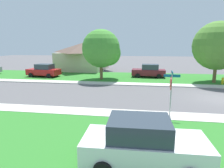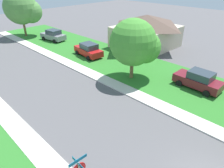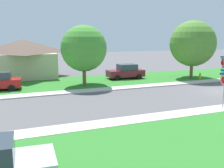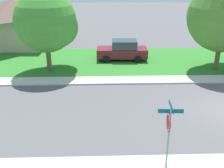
# 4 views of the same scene
# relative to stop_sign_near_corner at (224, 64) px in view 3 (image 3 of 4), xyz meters

# --- Properties ---
(ground_plane) EXTENTS (120.00, 120.00, 0.00)m
(ground_plane) POSITION_rel_stop_sign_near_corner_xyz_m (-4.42, 4.45, -1.88)
(ground_plane) COLOR #565456
(sidewalk_east) EXTENTS (1.40, 56.00, 0.10)m
(sidewalk_east) POSITION_rel_stop_sign_near_corner_xyz_m (0.28, 16.45, -1.83)
(sidewalk_east) COLOR beige
(sidewalk_east) RESTS_ON ground
(lawn_east) EXTENTS (8.00, 56.00, 0.08)m
(lawn_east) POSITION_rel_stop_sign_near_corner_xyz_m (4.98, 16.45, -1.84)
(lawn_east) COLOR #2D7528
(lawn_east) RESTS_ON ground
(sidewalk_west) EXTENTS (1.40, 56.00, 0.10)m
(sidewalk_west) POSITION_rel_stop_sign_near_corner_xyz_m (-9.12, 16.45, -1.83)
(sidewalk_west) COLOR beige
(sidewalk_west) RESTS_ON ground
(lawn_west) EXTENTS (8.00, 56.00, 0.08)m
(lawn_west) POSITION_rel_stop_sign_near_corner_xyz_m (-13.82, 16.45, -1.84)
(lawn_west) COLOR #2D7528
(lawn_west) RESTS_ON ground
(stop_sign_near_corner) EXTENTS (0.92, 0.92, 2.77)m
(stop_sign_near_corner) POSITION_rel_stop_sign_near_corner_xyz_m (0.00, 0.00, 0.00)
(stop_sign_near_corner) COLOR #9E9EA3
(stop_sign_near_corner) RESTS_ON ground
(stop_sign_far_corner) EXTENTS (0.92, 0.92, 2.77)m
(stop_sign_far_corner) POSITION_rel_stop_sign_near_corner_xyz_m (-9.12, 8.93, 0.01)
(stop_sign_far_corner) COLOR #9E9EA3
(stop_sign_far_corner) RESTS_ON ground
(car_maroon_across_road) EXTENTS (2.15, 4.36, 1.76)m
(car_maroon_across_road) POSITION_rel_stop_sign_near_corner_xyz_m (5.25, 9.62, -1.00)
(car_maroon_across_road) COLOR maroon
(car_maroon_across_road) RESTS_ON ground
(tree_sidewalk_mid) EXTENTS (4.88, 4.54, 6.08)m
(tree_sidewalk_mid) POSITION_rel_stop_sign_near_corner_xyz_m (2.82, 15.28, 1.78)
(tree_sidewalk_mid) COLOR brown
(tree_sidewalk_mid) RESTS_ON ground
(tree_across_left) EXTENTS (5.65, 5.26, 6.77)m
(tree_across_left) POSITION_rel_stop_sign_near_corner_xyz_m (2.69, 2.28, 2.09)
(tree_across_left) COLOR brown
(tree_across_left) RESTS_ON ground
(house_right_setback) EXTENTS (9.27, 8.12, 4.60)m
(house_right_setback) POSITION_rel_stop_sign_near_corner_xyz_m (11.95, 20.51, 0.50)
(house_right_setback) COLOR beige
(house_right_setback) RESTS_ON ground
(fire_hydrant) EXTENTS (0.38, 0.22, 0.83)m
(fire_hydrant) POSITION_rel_stop_sign_near_corner_xyz_m (1.47, 1.94, -1.44)
(fire_hydrant) COLOR gold
(fire_hydrant) RESTS_ON ground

